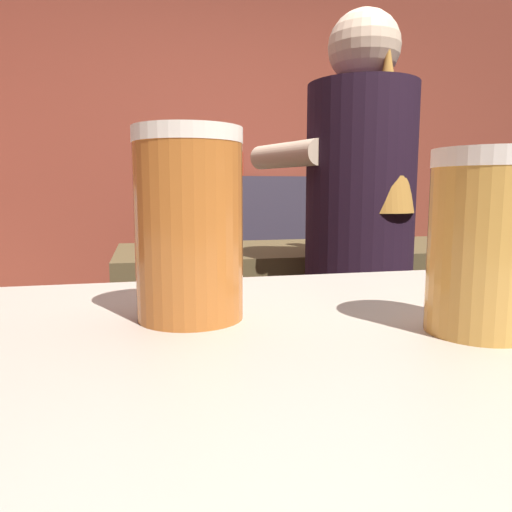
% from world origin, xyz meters
% --- Properties ---
extents(wall_back, '(5.20, 0.10, 2.70)m').
position_xyz_m(wall_back, '(0.00, 2.20, 1.35)').
color(wall_back, brown).
rests_on(wall_back, ground).
extents(prep_counter, '(2.10, 0.60, 0.93)m').
position_xyz_m(prep_counter, '(0.35, 0.56, 0.46)').
color(prep_counter, brown).
rests_on(prep_counter, ground).
extents(back_shelf, '(0.94, 0.36, 1.25)m').
position_xyz_m(back_shelf, '(0.05, 1.92, 0.62)').
color(back_shelf, '#3A3443').
rests_on(back_shelf, ground).
extents(bartender, '(0.50, 0.55, 1.70)m').
position_xyz_m(bartender, '(0.08, 0.11, 0.98)').
color(bartender, '#2E263A').
rests_on(bartender, ground).
extents(knife_block, '(0.10, 0.08, 0.28)m').
position_xyz_m(knife_block, '(1.02, 0.65, 1.03)').
color(knife_block, brown).
rests_on(knife_block, prep_counter).
extents(mixing_bowl, '(0.21, 0.21, 0.06)m').
position_xyz_m(mixing_bowl, '(-0.35, 0.59, 0.96)').
color(mixing_bowl, slate).
rests_on(mixing_bowl, prep_counter).
extents(chefs_knife, '(0.24, 0.06, 0.01)m').
position_xyz_m(chefs_knife, '(0.36, 0.51, 0.93)').
color(chefs_knife, silver).
rests_on(chefs_knife, prep_counter).
extents(pint_glass_near, '(0.08, 0.08, 0.15)m').
position_xyz_m(pint_glass_near, '(-0.55, -0.95, 1.13)').
color(pint_glass_near, '#B76528').
rests_on(pint_glass_near, bar_counter).
extents(pint_glass_far, '(0.07, 0.07, 0.13)m').
position_xyz_m(pint_glass_far, '(-0.36, -1.03, 1.12)').
color(pint_glass_far, gold).
rests_on(pint_glass_far, bar_counter).
extents(bottle_vinegar, '(0.05, 0.05, 0.27)m').
position_xyz_m(bottle_vinegar, '(0.01, 1.85, 1.35)').
color(bottle_vinegar, '#2F5D92').
rests_on(bottle_vinegar, back_shelf).
extents(bottle_soy, '(0.07, 0.07, 0.25)m').
position_xyz_m(bottle_soy, '(0.05, 1.99, 1.34)').
color(bottle_soy, '#B72411').
rests_on(bottle_soy, back_shelf).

